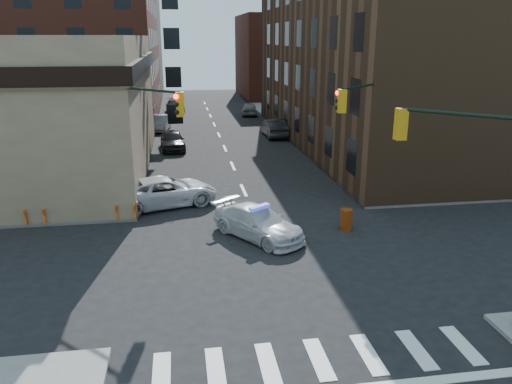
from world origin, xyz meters
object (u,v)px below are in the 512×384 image
object	(u,v)px
police_car	(258,223)
parked_car_wfar	(161,123)
pedestrian_b	(41,190)
barrel_road	(346,220)
parked_car_wnear	(173,140)
parked_car_enear	(274,128)
pickup	(165,191)
barricade_nw_a	(127,210)
barrel_bank	(149,199)
pedestrian_a	(74,201)

from	to	relation	value
police_car	parked_car_wfar	size ratio (longest dim) A/B	1.08
pedestrian_b	barrel_road	size ratio (longest dim) A/B	1.58
parked_car_wnear	parked_car_enear	size ratio (longest dim) A/B	0.94
barrel_road	pedestrian_b	bearing A→B (deg)	159.00
pickup	barrel_road	xyz separation A→B (m)	(8.67, -5.05, -0.29)
pedestrian_b	barricade_nw_a	size ratio (longest dim) A/B	1.38
pickup	barrel_bank	xyz separation A→B (m)	(-0.88, -0.39, -0.28)
pickup	parked_car_wnear	size ratio (longest dim) A/B	1.24
parked_car_wfar	pedestrian_a	size ratio (longest dim) A/B	2.50
police_car	barrel_bank	distance (m)	7.18
pickup	barricade_nw_a	distance (m)	2.89
parked_car_wfar	barrel_bank	xyz separation A→B (m)	(0.00, -23.73, -0.23)
barrel_road	barrel_bank	size ratio (longest dim) A/B	0.99
barrel_bank	parked_car_wnear	bearing A→B (deg)	85.29
parked_car_enear	barrel_bank	bearing A→B (deg)	60.05
police_car	barricade_nw_a	distance (m)	6.96
pickup	pedestrian_a	distance (m)	4.81
parked_car_wfar	parked_car_enear	distance (m)	11.56
pedestrian_b	barricade_nw_a	world-z (taller)	pedestrian_b
police_car	barrel_bank	xyz separation A→B (m)	(-5.21, 4.93, -0.19)
parked_car_wnear	barrel_bank	world-z (taller)	parked_car_wnear
police_car	parked_car_wnear	size ratio (longest dim) A/B	1.05
pedestrian_b	parked_car_wfar	bearing A→B (deg)	58.14
pedestrian_a	barrel_bank	world-z (taller)	pedestrian_a
police_car	pedestrian_b	world-z (taller)	pedestrian_b
parked_car_wnear	barricade_nw_a	distance (m)	16.73
parked_car_enear	barricade_nw_a	size ratio (longest dim) A/B	4.19
parked_car_enear	pedestrian_b	xyz separation A→B (m)	(-16.34, -17.68, 0.15)
parked_car_enear	barrel_bank	xyz separation A→B (m)	(-10.52, -18.92, -0.30)
parked_car_wnear	pedestrian_a	distance (m)	16.84
pickup	parked_car_wnear	world-z (taller)	pickup
pickup	pedestrian_a	xyz separation A→B (m)	(-4.47, -1.75, 0.25)
pickup	barricade_nw_a	xyz separation A→B (m)	(-1.88, -2.19, -0.21)
pickup	barrel_bank	bearing A→B (deg)	97.07
parked_car_wnear	parked_car_wfar	bearing A→B (deg)	93.68
pickup	pedestrian_b	distance (m)	6.75
pedestrian_a	barricade_nw_a	xyz separation A→B (m)	(2.60, -0.44, -0.46)
pedestrian_b	barricade_nw_a	bearing A→B (deg)	-49.62
pickup	barrel_bank	world-z (taller)	pickup
police_car	barrel_bank	world-z (taller)	police_car
police_car	barricade_nw_a	bearing A→B (deg)	118.53
pickup	barricade_nw_a	world-z (taller)	pickup
parked_car_enear	barrel_road	world-z (taller)	parked_car_enear
police_car	parked_car_wfar	world-z (taller)	parked_car_wfar
parked_car_wnear	pedestrian_b	world-z (taller)	pedestrian_b
parked_car_wfar	barricade_nw_a	distance (m)	25.55
parked_car_enear	pedestrian_b	size ratio (longest dim) A/B	3.04
police_car	pedestrian_a	world-z (taller)	pedestrian_a
pedestrian_a	barricade_nw_a	world-z (taller)	pedestrian_a
parked_car_wfar	barrel_bank	size ratio (longest dim) A/B	4.37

